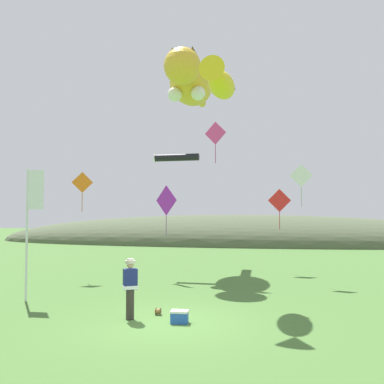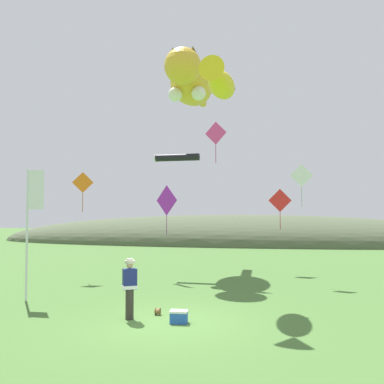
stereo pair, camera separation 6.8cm
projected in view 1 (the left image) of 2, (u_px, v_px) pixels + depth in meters
ground_plane at (167, 323)px, 12.15m from camera, size 120.00×120.00×0.00m
distant_hill_ridge at (239, 243)px, 42.73m from camera, size 51.10×13.07×5.59m
festival_attendant at (130, 287)px, 12.61m from camera, size 0.49×0.44×1.77m
kite_spool at (158, 311)px, 13.10m from camera, size 0.15×0.22×0.22m
picnic_cooler at (179, 317)px, 12.14m from camera, size 0.51×0.35×0.36m
festival_banner_pole at (31, 214)px, 15.20m from camera, size 0.66×0.08×4.69m
kite_giant_cat at (189, 83)px, 23.62m from camera, size 2.35×8.14×2.47m
kite_fish_windsock at (220, 82)px, 15.96m from camera, size 1.10×3.37×1.02m
kite_tube_streamer at (176, 158)px, 21.85m from camera, size 2.36×0.51×0.44m
kite_diamond_violet at (166, 201)px, 20.13m from camera, size 1.19×0.82×2.33m
kite_diamond_white at (301, 176)px, 19.36m from camera, size 1.03×0.03×1.93m
kite_diamond_red at (279, 201)px, 22.39m from camera, size 1.20×0.24×2.12m
kite_diamond_orange at (82, 183)px, 20.45m from camera, size 0.92×0.44×1.91m
kite_diamond_pink at (215, 134)px, 20.46m from camera, size 1.07×0.33×2.01m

